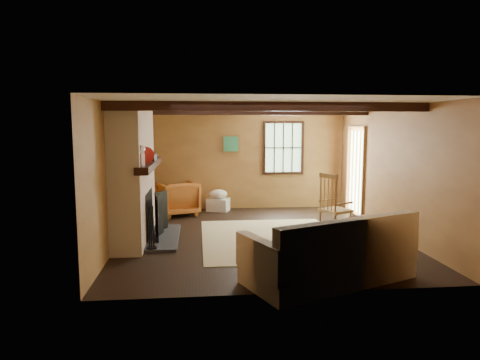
{
  "coord_description": "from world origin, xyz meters",
  "views": [
    {
      "loc": [
        -1.12,
        -7.69,
        2.04
      ],
      "look_at": [
        -0.31,
        0.4,
        1.01
      ],
      "focal_mm": 32.0,
      "sensor_mm": 36.0,
      "label": 1
    }
  ],
  "objects": [
    {
      "name": "ground",
      "position": [
        0.0,
        0.0,
        0.0
      ],
      "size": [
        5.5,
        5.5,
        0.0
      ],
      "primitive_type": "plane",
      "color": "black",
      "rests_on": "ground"
    },
    {
      "name": "armchair",
      "position": [
        -1.58,
        2.08,
        0.38
      ],
      "size": [
        1.07,
        1.08,
        0.77
      ],
      "primitive_type": "imported",
      "rotation": [
        0.0,
        0.0,
        -2.78
      ],
      "color": "#BF6026",
      "rests_on": "ground"
    },
    {
      "name": "firewood_pile",
      "position": [
        -1.96,
        2.38,
        0.12
      ],
      "size": [
        0.67,
        0.12,
        0.24
      ],
      "color": "brown",
      "rests_on": "ground"
    },
    {
      "name": "sofa",
      "position": [
        0.62,
        -2.4,
        0.32
      ],
      "size": [
        2.46,
        1.78,
        0.91
      ],
      "rotation": [
        0.0,
        0.0,
        0.39
      ],
      "color": "silver",
      "rests_on": "ground"
    },
    {
      "name": "laundry_basket",
      "position": [
        -0.63,
        2.46,
        0.15
      ],
      "size": [
        0.6,
        0.53,
        0.3
      ],
      "primitive_type": "cube",
      "rotation": [
        0.0,
        0.0,
        -0.34
      ],
      "color": "silver",
      "rests_on": "ground"
    },
    {
      "name": "rug",
      "position": [
        0.2,
        -0.2,
        0.0
      ],
      "size": [
        2.5,
        3.0,
        0.01
      ],
      "primitive_type": "cube",
      "color": "#CAB087",
      "rests_on": "ground"
    },
    {
      "name": "fireplace",
      "position": [
        -2.23,
        -0.0,
        1.1
      ],
      "size": [
        1.02,
        2.3,
        2.4
      ],
      "color": "#945639",
      "rests_on": "ground"
    },
    {
      "name": "basket_pillow",
      "position": [
        -0.63,
        2.46,
        0.41
      ],
      "size": [
        0.5,
        0.43,
        0.22
      ],
      "primitive_type": "ellipsoid",
      "rotation": [
        0.0,
        0.0,
        -0.2
      ],
      "color": "silver",
      "rests_on": "laundry_basket"
    },
    {
      "name": "rocking_chair",
      "position": [
        1.43,
        0.02,
        0.49
      ],
      "size": [
        0.95,
        0.76,
        1.17
      ],
      "rotation": [
        0.0,
        0.0,
        2.02
      ],
      "color": "tan",
      "rests_on": "ground"
    },
    {
      "name": "room_envelope",
      "position": [
        0.22,
        0.26,
        1.63
      ],
      "size": [
        5.02,
        5.52,
        2.44
      ],
      "color": "#A3703A",
      "rests_on": "ground"
    }
  ]
}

